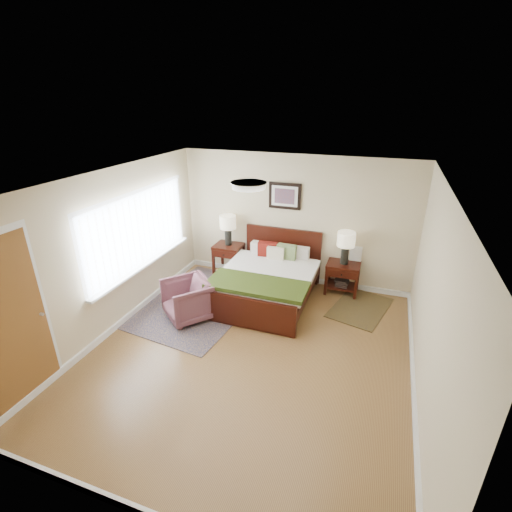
# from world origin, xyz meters

# --- Properties ---
(floor) EXTENTS (5.00, 5.00, 0.00)m
(floor) POSITION_xyz_m (0.00, 0.00, 0.00)
(floor) COLOR brown
(floor) RESTS_ON ground
(back_wall) EXTENTS (4.50, 0.04, 2.50)m
(back_wall) POSITION_xyz_m (0.00, 2.50, 1.25)
(back_wall) COLOR #CBB693
(back_wall) RESTS_ON ground
(front_wall) EXTENTS (4.50, 0.04, 2.50)m
(front_wall) POSITION_xyz_m (0.00, -2.50, 1.25)
(front_wall) COLOR #CBB693
(front_wall) RESTS_ON ground
(left_wall) EXTENTS (0.04, 5.00, 2.50)m
(left_wall) POSITION_xyz_m (-2.25, 0.00, 1.25)
(left_wall) COLOR #CBB693
(left_wall) RESTS_ON ground
(right_wall) EXTENTS (0.04, 5.00, 2.50)m
(right_wall) POSITION_xyz_m (2.25, 0.00, 1.25)
(right_wall) COLOR #CBB693
(right_wall) RESTS_ON ground
(ceiling) EXTENTS (4.50, 5.00, 0.02)m
(ceiling) POSITION_xyz_m (0.00, 0.00, 2.50)
(ceiling) COLOR white
(ceiling) RESTS_ON back_wall
(window) EXTENTS (0.11, 2.72, 1.32)m
(window) POSITION_xyz_m (-2.20, 0.70, 1.38)
(window) COLOR silver
(window) RESTS_ON left_wall
(door) EXTENTS (0.06, 1.00, 2.18)m
(door) POSITION_xyz_m (-2.23, -1.75, 1.07)
(door) COLOR silver
(door) RESTS_ON ground
(ceil_fixture) EXTENTS (0.44, 0.44, 0.08)m
(ceil_fixture) POSITION_xyz_m (0.00, 0.00, 2.47)
(ceil_fixture) COLOR white
(ceil_fixture) RESTS_ON ceiling
(bed) EXTENTS (1.64, 1.98, 1.07)m
(bed) POSITION_xyz_m (-0.21, 1.53, 0.49)
(bed) COLOR #340D07
(bed) RESTS_ON ground
(wall_art) EXTENTS (0.62, 0.05, 0.50)m
(wall_art) POSITION_xyz_m (-0.21, 2.47, 1.72)
(wall_art) COLOR black
(wall_art) RESTS_ON back_wall
(nightstand_left) EXTENTS (0.56, 0.50, 0.66)m
(nightstand_left) POSITION_xyz_m (-1.30, 2.25, 0.54)
(nightstand_left) COLOR #340D07
(nightstand_left) RESTS_ON ground
(nightstand_right) EXTENTS (0.60, 0.45, 0.60)m
(nightstand_right) POSITION_xyz_m (1.01, 2.26, 0.37)
(nightstand_right) COLOR #340D07
(nightstand_right) RESTS_ON ground
(lamp_left) EXTENTS (0.32, 0.32, 0.61)m
(lamp_left) POSITION_xyz_m (-1.30, 2.27, 1.09)
(lamp_left) COLOR black
(lamp_left) RESTS_ON nightstand_left
(lamp_right) EXTENTS (0.32, 0.32, 0.61)m
(lamp_right) POSITION_xyz_m (1.01, 2.27, 1.02)
(lamp_right) COLOR black
(lamp_right) RESTS_ON nightstand_right
(armchair) EXTENTS (1.03, 1.03, 0.68)m
(armchair) POSITION_xyz_m (-1.29, 0.53, 0.34)
(armchair) COLOR brown
(armchair) RESTS_ON ground
(rug_persian) EXTENTS (2.08, 2.73, 0.01)m
(rug_persian) POSITION_xyz_m (-1.35, 1.00, 0.01)
(rug_persian) COLOR #0C133F
(rug_persian) RESTS_ON ground
(rug_navy) EXTENTS (1.13, 1.43, 0.01)m
(rug_navy) POSITION_xyz_m (1.41, 1.80, 0.01)
(rug_navy) COLOR black
(rug_navy) RESTS_ON ground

